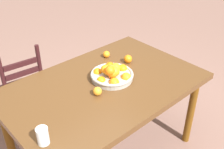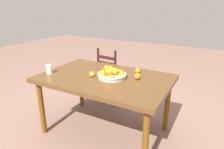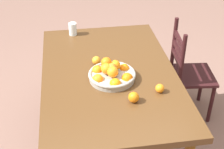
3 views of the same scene
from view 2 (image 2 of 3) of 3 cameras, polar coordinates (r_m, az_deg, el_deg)
ground_plane at (r=2.76m, az=-1.85°, el=-15.57°), size 12.00×12.00×0.00m
dining_table at (r=2.43m, az=-2.03°, el=-2.29°), size 1.54×0.99×0.76m
chair_near_window at (r=3.31m, az=-0.32°, el=-0.70°), size 0.42×0.42×0.92m
fruit_bowl at (r=2.35m, az=-0.09°, el=0.13°), size 0.34×0.34×0.15m
orange_loose_0 at (r=2.33m, az=7.21°, el=-0.48°), size 0.07×0.07×0.07m
orange_loose_1 at (r=2.53m, az=7.26°, el=1.07°), size 0.06×0.06×0.06m
orange_loose_2 at (r=2.39m, az=-5.69°, el=0.07°), size 0.06×0.06×0.06m
drinking_glass at (r=2.61m, az=-17.38°, el=1.45°), size 0.07×0.07×0.11m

